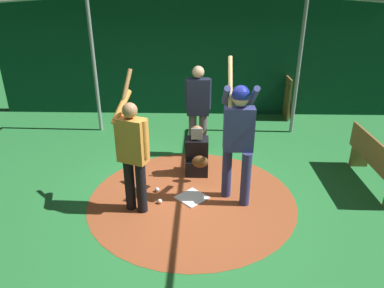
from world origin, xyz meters
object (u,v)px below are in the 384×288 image
at_px(catcher, 197,156).
at_px(bat_rack, 287,98).
at_px(home_plate, 192,197).
at_px(baseball_1, 160,201).
at_px(baseball_0, 157,190).
at_px(umpire, 198,107).
at_px(visitor, 133,151).
at_px(batter, 238,133).
at_px(bench, 376,161).

relative_size(catcher, bat_rack, 0.89).
xyz_separation_m(home_plate, baseball_1, (0.17, -0.50, 0.03)).
relative_size(catcher, baseball_0, 12.69).
xyz_separation_m(umpire, baseball_0, (1.41, -0.65, -0.97)).
bearing_deg(catcher, baseball_1, -30.25).
bearing_deg(bat_rack, visitor, -36.13).
relative_size(batter, baseball_0, 29.45).
relative_size(batter, bench, 1.36).
height_order(home_plate, baseball_1, baseball_1).
distance_m(home_plate, baseball_0, 0.60).
bearing_deg(visitor, catcher, 163.44).
bearing_deg(bat_rack, home_plate, -30.21).
xyz_separation_m(home_plate, baseball_0, (-0.17, -0.58, 0.03)).
distance_m(umpire, baseball_0, 1.83).
xyz_separation_m(catcher, bat_rack, (-3.21, 2.27, 0.13)).
distance_m(home_plate, bat_rack, 4.67).
bearing_deg(batter, bench, 102.73).
relative_size(umpire, baseball_1, 24.25).
bearing_deg(home_plate, visitor, -68.83).
height_order(catcher, visitor, visitor).
height_order(home_plate, bench, bench).
height_order(visitor, bench, visitor).
height_order(catcher, baseball_0, catcher).
bearing_deg(umpire, bat_rack, 136.98).
bearing_deg(visitor, baseball_1, 136.64).
height_order(umpire, visitor, visitor).
bearing_deg(baseball_0, bat_rack, 142.80).
bearing_deg(bat_rack, catcher, -35.23).
xyz_separation_m(batter, umpire, (-1.59, -0.61, -0.12)).
relative_size(visitor, bat_rack, 1.95).
bearing_deg(batter, baseball_1, -82.22).
xyz_separation_m(bench, baseball_1, (0.70, -3.55, -0.40)).
height_order(batter, umpire, batter).
height_order(baseball_0, baseball_1, same).
bearing_deg(umpire, batter, 20.90).
distance_m(umpire, bench, 3.22).
height_order(home_plate, batter, batter).
bearing_deg(catcher, umpire, 179.87).
xyz_separation_m(home_plate, batter, (0.01, 0.68, 1.12)).
xyz_separation_m(home_plate, visitor, (0.32, -0.83, 0.97)).
bearing_deg(batter, home_plate, -90.79).
distance_m(umpire, baseball_1, 2.08).
bearing_deg(bench, visitor, -77.68).
xyz_separation_m(catcher, baseball_0, (0.63, -0.65, -0.32)).
bearing_deg(home_plate, bench, 99.80).
bearing_deg(baseball_1, baseball_0, -166.60).
distance_m(home_plate, visitor, 1.31).
distance_m(home_plate, batter, 1.31).
height_order(batter, baseball_0, batter).
height_order(bat_rack, baseball_1, bat_rack).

